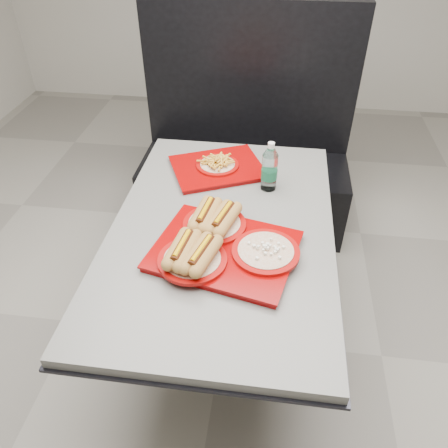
# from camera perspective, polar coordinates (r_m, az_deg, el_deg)

# --- Properties ---
(ground) EXTENTS (6.00, 6.00, 0.00)m
(ground) POSITION_cam_1_polar(r_m,az_deg,el_deg) (2.33, -0.19, -14.70)
(ground) COLOR gray
(ground) RESTS_ON ground
(diner_table) EXTENTS (0.92, 1.42, 0.75)m
(diner_table) POSITION_cam_1_polar(r_m,az_deg,el_deg) (1.89, -0.22, -4.11)
(diner_table) COLOR black
(diner_table) RESTS_ON ground
(booth_bench) EXTENTS (1.30, 0.57, 1.35)m
(booth_bench) POSITION_cam_1_polar(r_m,az_deg,el_deg) (2.88, 2.77, 7.99)
(booth_bench) COLOR black
(booth_bench) RESTS_ON ground
(tray_near) EXTENTS (0.59, 0.51, 0.11)m
(tray_near) POSITION_cam_1_polar(r_m,az_deg,el_deg) (1.64, -0.59, -2.58)
(tray_near) COLOR #830303
(tray_near) RESTS_ON diner_table
(tray_far) EXTENTS (0.52, 0.47, 0.08)m
(tray_far) POSITION_cam_1_polar(r_m,az_deg,el_deg) (2.12, -0.86, 7.59)
(tray_far) COLOR #830303
(tray_far) RESTS_ON diner_table
(water_bottle) EXTENTS (0.07, 0.07, 0.23)m
(water_bottle) POSITION_cam_1_polar(r_m,az_deg,el_deg) (1.96, 5.96, 7.13)
(water_bottle) COLOR silver
(water_bottle) RESTS_ON diner_table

